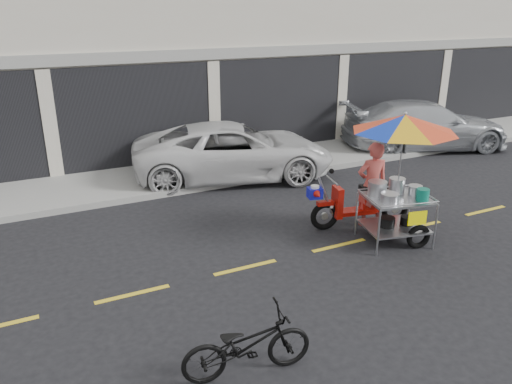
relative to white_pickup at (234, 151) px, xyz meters
name	(u,v)px	position (x,y,z in m)	size (l,w,h in m)	color
ground	(339,245)	(0.16, -4.70, -0.74)	(90.00, 90.00, 0.00)	black
sidewalk	(228,166)	(0.16, 0.80, -0.66)	(45.00, 3.00, 0.15)	gray
shophouse_block	(242,10)	(2.98, 5.89, 3.50)	(36.00, 8.11, 10.40)	beige
centerline	(339,245)	(0.16, -4.70, -0.73)	(42.00, 0.10, 0.01)	gold
white_pickup	(234,151)	(0.00, 0.00, 0.00)	(2.44, 5.30, 1.47)	silver
silver_pickup	(425,125)	(6.72, 0.00, 0.03)	(2.15, 5.28, 1.53)	#B7BCC1
near_bicycle	(247,345)	(-2.96, -7.17, -0.30)	(0.58, 1.65, 0.87)	black
food_vendor_rig	(390,158)	(1.26, -4.65, 0.87)	(2.54, 2.41, 2.56)	black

